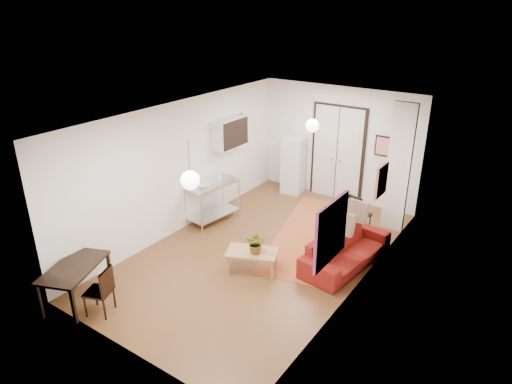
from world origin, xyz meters
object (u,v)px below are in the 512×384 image
Objects in this scene: coffee_table at (252,254)px; kitchen_counter at (212,196)px; dining_table at (74,270)px; black_side_chair at (360,209)px; dining_chair_near at (102,285)px; dining_chair_far at (102,285)px; sofa at (346,250)px; fridge at (293,165)px.

coffee_table is 2.36m from kitchen_counter.
dining_table is 1.46× the size of black_side_chair.
dining_chair_near is at bearing -119.54° from coffee_table.
kitchen_counter reaches higher than dining_chair_near.
dining_chair_far is 0.88× the size of black_side_chair.
kitchen_counter is 3.71m from dining_table.
sofa is 1.86m from coffee_table.
sofa is 1.96× the size of coffee_table.
sofa is at bearing -51.74° from fridge.
sofa is 4.99m from dining_table.
sofa is at bearing 7.88° from kitchen_counter.
dining_chair_near and dining_chair_far have the same top height.
fridge reaches higher than sofa.
dining_chair_near is (-1.35, -2.39, 0.12)m from coffee_table.
fridge is 6.22m from dining_chair_near.
black_side_chair is (2.41, 5.06, 0.08)m from dining_chair_near.
kitchen_counter is 3.69m from dining_chair_far.
kitchen_counter is 0.95× the size of dining_table.
sofa is 3.78m from fridge.
coffee_table is 3.16m from dining_table.
fridge is at bearing 53.59° from sofa.
dining_chair_near reaches higher than coffee_table.
kitchen_counter is at bearing 42.23° from black_side_chair.
black_side_chair is at bearing 33.16° from kitchen_counter.
kitchen_counter is 1.58× the size of dining_chair_far.
dining_chair_far reaches higher than sofa.
dining_table is 1.66× the size of dining_chair_near.
dining_chair_far is (0.00, 0.00, 0.00)m from dining_chair_near.
dining_chair_far is at bearing 150.27° from sofa.
sofa is at bearing 119.93° from black_side_chair.
coffee_table is 0.78× the size of dining_table.
dining_table is at bearing -103.67° from fridge.
black_side_chair reaches higher than coffee_table.
black_side_chair reaches higher than sofa.
sofa is at bearing 41.78° from coffee_table.
fridge is 1.79× the size of dining_chair_far.
sofa reaches higher than coffee_table.
dining_table is 0.62m from dining_chair_near.
coffee_table is 0.82× the size of kitchen_counter.
dining_chair_far is at bearing 7.79° from dining_table.
black_side_chair is (3.01, 5.14, -0.04)m from dining_table.
coffee_table is 1.29× the size of dining_chair_far.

